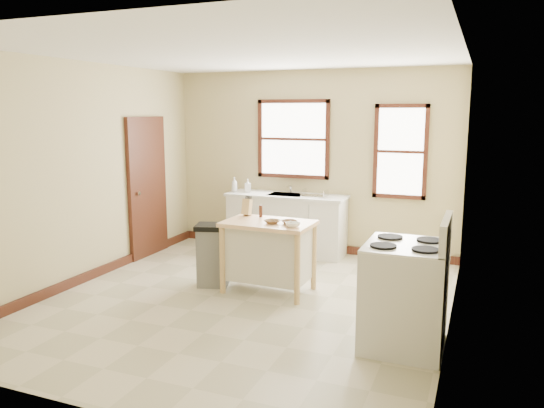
{
  "coord_description": "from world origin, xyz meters",
  "views": [
    {
      "loc": [
        2.48,
        -5.34,
        2.18
      ],
      "look_at": [
        0.18,
        0.4,
        1.09
      ],
      "focal_mm": 35.0,
      "sensor_mm": 36.0,
      "label": 1
    }
  ],
  "objects_px": {
    "soap_bottle_a": "(234,185)",
    "dish_rack": "(315,194)",
    "knife_block": "(247,208)",
    "pepper_grinder": "(261,211)",
    "gas_stove": "(405,282)",
    "bowl_a": "(272,222)",
    "soap_bottle_b": "(248,186)",
    "kitchen_island": "(269,257)",
    "bowl_c": "(293,225)",
    "trash_bin": "(213,255)",
    "bowl_b": "(289,222)"
  },
  "relations": [
    {
      "from": "dish_rack",
      "to": "kitchen_island",
      "type": "bearing_deg",
      "value": -78.61
    },
    {
      "from": "soap_bottle_a",
      "to": "knife_block",
      "type": "height_order",
      "value": "soap_bottle_a"
    },
    {
      "from": "kitchen_island",
      "to": "pepper_grinder",
      "type": "distance_m",
      "value": 0.59
    },
    {
      "from": "bowl_b",
      "to": "trash_bin",
      "type": "relative_size",
      "value": 0.23
    },
    {
      "from": "pepper_grinder",
      "to": "bowl_c",
      "type": "distance_m",
      "value": 0.69
    },
    {
      "from": "kitchen_island",
      "to": "pepper_grinder",
      "type": "xyz_separation_m",
      "value": [
        -0.19,
        0.22,
        0.51
      ]
    },
    {
      "from": "trash_bin",
      "to": "soap_bottle_b",
      "type": "bearing_deg",
      "value": 83.83
    },
    {
      "from": "bowl_c",
      "to": "bowl_a",
      "type": "bearing_deg",
      "value": 162.74
    },
    {
      "from": "bowl_b",
      "to": "trash_bin",
      "type": "bearing_deg",
      "value": -178.58
    },
    {
      "from": "bowl_b",
      "to": "bowl_c",
      "type": "relative_size",
      "value": 1.06
    },
    {
      "from": "knife_block",
      "to": "pepper_grinder",
      "type": "bearing_deg",
      "value": -8.68
    },
    {
      "from": "dish_rack",
      "to": "bowl_b",
      "type": "relative_size",
      "value": 2.02
    },
    {
      "from": "dish_rack",
      "to": "kitchen_island",
      "type": "relative_size",
      "value": 0.34
    },
    {
      "from": "pepper_grinder",
      "to": "bowl_a",
      "type": "distance_m",
      "value": 0.41
    },
    {
      "from": "trash_bin",
      "to": "bowl_b",
      "type": "bearing_deg",
      "value": -15.3
    },
    {
      "from": "bowl_a",
      "to": "gas_stove",
      "type": "xyz_separation_m",
      "value": [
        1.67,
        -0.87,
        -0.27
      ]
    },
    {
      "from": "soap_bottle_b",
      "to": "dish_rack",
      "type": "xyz_separation_m",
      "value": [
        1.12,
        -0.04,
        -0.06
      ]
    },
    {
      "from": "soap_bottle_b",
      "to": "bowl_c",
      "type": "bearing_deg",
      "value": -77.1
    },
    {
      "from": "bowl_b",
      "to": "bowl_c",
      "type": "bearing_deg",
      "value": -55.49
    },
    {
      "from": "bowl_a",
      "to": "soap_bottle_b",
      "type": "bearing_deg",
      "value": 122.0
    },
    {
      "from": "soap_bottle_b",
      "to": "pepper_grinder",
      "type": "height_order",
      "value": "soap_bottle_b"
    },
    {
      "from": "knife_block",
      "to": "gas_stove",
      "type": "height_order",
      "value": "gas_stove"
    },
    {
      "from": "dish_rack",
      "to": "bowl_a",
      "type": "relative_size",
      "value": 2.04
    },
    {
      "from": "bowl_b",
      "to": "pepper_grinder",
      "type": "bearing_deg",
      "value": 151.71
    },
    {
      "from": "knife_block",
      "to": "gas_stove",
      "type": "distance_m",
      "value": 2.49
    },
    {
      "from": "soap_bottle_a",
      "to": "knife_block",
      "type": "distance_m",
      "value": 1.68
    },
    {
      "from": "soap_bottle_b",
      "to": "bowl_c",
      "type": "relative_size",
      "value": 1.22
    },
    {
      "from": "gas_stove",
      "to": "bowl_b",
      "type": "bearing_deg",
      "value": 148.21
    },
    {
      "from": "gas_stove",
      "to": "bowl_a",
      "type": "bearing_deg",
      "value": 152.62
    },
    {
      "from": "knife_block",
      "to": "trash_bin",
      "type": "relative_size",
      "value": 0.25
    },
    {
      "from": "dish_rack",
      "to": "bowl_c",
      "type": "height_order",
      "value": "dish_rack"
    },
    {
      "from": "soap_bottle_b",
      "to": "dish_rack",
      "type": "distance_m",
      "value": 1.12
    },
    {
      "from": "dish_rack",
      "to": "bowl_c",
      "type": "bearing_deg",
      "value": -67.27
    },
    {
      "from": "soap_bottle_b",
      "to": "bowl_b",
      "type": "relative_size",
      "value": 1.15
    },
    {
      "from": "soap_bottle_b",
      "to": "kitchen_island",
      "type": "height_order",
      "value": "soap_bottle_b"
    },
    {
      "from": "soap_bottle_a",
      "to": "bowl_a",
      "type": "distance_m",
      "value": 2.23
    },
    {
      "from": "soap_bottle_b",
      "to": "knife_block",
      "type": "bearing_deg",
      "value": -89.8
    },
    {
      "from": "soap_bottle_a",
      "to": "dish_rack",
      "type": "height_order",
      "value": "soap_bottle_a"
    },
    {
      "from": "knife_block",
      "to": "bowl_c",
      "type": "bearing_deg",
      "value": -28.99
    },
    {
      "from": "knife_block",
      "to": "dish_rack",
      "type": "bearing_deg",
      "value": 73.11
    },
    {
      "from": "pepper_grinder",
      "to": "bowl_a",
      "type": "relative_size",
      "value": 0.84
    },
    {
      "from": "soap_bottle_a",
      "to": "trash_bin",
      "type": "relative_size",
      "value": 0.3
    },
    {
      "from": "bowl_c",
      "to": "gas_stove",
      "type": "relative_size",
      "value": 0.14
    },
    {
      "from": "bowl_c",
      "to": "trash_bin",
      "type": "height_order",
      "value": "bowl_c"
    },
    {
      "from": "knife_block",
      "to": "bowl_a",
      "type": "height_order",
      "value": "knife_block"
    },
    {
      "from": "bowl_c",
      "to": "trash_bin",
      "type": "distance_m",
      "value": 1.22
    },
    {
      "from": "pepper_grinder",
      "to": "gas_stove",
      "type": "xyz_separation_m",
      "value": [
        1.95,
        -1.17,
        -0.32
      ]
    },
    {
      "from": "knife_block",
      "to": "pepper_grinder",
      "type": "xyz_separation_m",
      "value": [
        0.2,
        -0.03,
        -0.02
      ]
    },
    {
      "from": "knife_block",
      "to": "trash_bin",
      "type": "height_order",
      "value": "knife_block"
    },
    {
      "from": "soap_bottle_a",
      "to": "bowl_a",
      "type": "xyz_separation_m",
      "value": [
        1.35,
        -1.77,
        -0.15
      ]
    }
  ]
}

